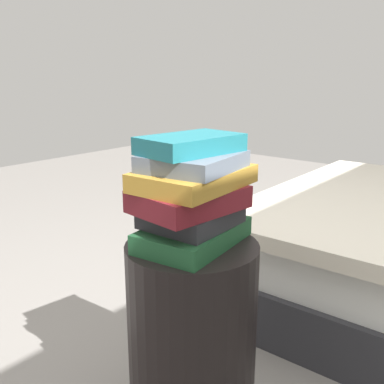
{
  "coord_description": "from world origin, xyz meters",
  "views": [
    {
      "loc": [
        0.83,
        0.68,
        1.01
      ],
      "look_at": [
        0.0,
        0.0,
        0.72
      ],
      "focal_mm": 41.18,
      "sensor_mm": 36.0,
      "label": 1
    }
  ],
  "objects_px": {
    "book_charcoal": "(191,216)",
    "book_ochre": "(193,178)",
    "book_maroon": "(188,199)",
    "book_teal": "(191,144)",
    "book_slate": "(192,161)",
    "book_forest": "(192,234)",
    "side_table": "(192,341)"
  },
  "relations": [
    {
      "from": "book_slate",
      "to": "book_charcoal",
      "type": "bearing_deg",
      "value": -122.72
    },
    {
      "from": "book_forest",
      "to": "book_ochre",
      "type": "distance_m",
      "value": 0.15
    },
    {
      "from": "book_charcoal",
      "to": "book_slate",
      "type": "bearing_deg",
      "value": 62.92
    },
    {
      "from": "book_ochre",
      "to": "book_teal",
      "type": "distance_m",
      "value": 0.09
    },
    {
      "from": "book_ochre",
      "to": "book_slate",
      "type": "relative_size",
      "value": 1.27
    },
    {
      "from": "book_ochre",
      "to": "book_slate",
      "type": "height_order",
      "value": "book_slate"
    },
    {
      "from": "book_charcoal",
      "to": "book_teal",
      "type": "height_order",
      "value": "book_teal"
    },
    {
      "from": "book_charcoal",
      "to": "book_teal",
      "type": "distance_m",
      "value": 0.19
    },
    {
      "from": "book_maroon",
      "to": "book_slate",
      "type": "height_order",
      "value": "book_slate"
    },
    {
      "from": "book_ochre",
      "to": "book_slate",
      "type": "xyz_separation_m",
      "value": [
        0.0,
        -0.0,
        0.04
      ]
    },
    {
      "from": "side_table",
      "to": "book_maroon",
      "type": "relative_size",
      "value": 2.16
    },
    {
      "from": "book_charcoal",
      "to": "book_ochre",
      "type": "relative_size",
      "value": 0.74
    },
    {
      "from": "book_forest",
      "to": "book_maroon",
      "type": "xyz_separation_m",
      "value": [
        0.02,
        0.0,
        0.1
      ]
    },
    {
      "from": "book_forest",
      "to": "book_maroon",
      "type": "height_order",
      "value": "book_maroon"
    },
    {
      "from": "book_charcoal",
      "to": "book_ochre",
      "type": "distance_m",
      "value": 0.1
    },
    {
      "from": "book_forest",
      "to": "book_ochre",
      "type": "bearing_deg",
      "value": 125.26
    },
    {
      "from": "side_table",
      "to": "book_teal",
      "type": "height_order",
      "value": "book_teal"
    },
    {
      "from": "book_maroon",
      "to": "book_ochre",
      "type": "height_order",
      "value": "book_ochre"
    },
    {
      "from": "book_forest",
      "to": "book_charcoal",
      "type": "relative_size",
      "value": 1.35
    },
    {
      "from": "book_slate",
      "to": "book_ochre",
      "type": "bearing_deg",
      "value": 131.66
    },
    {
      "from": "side_table",
      "to": "book_slate",
      "type": "xyz_separation_m",
      "value": [
        -0.01,
        -0.0,
        0.51
      ]
    },
    {
      "from": "book_forest",
      "to": "book_teal",
      "type": "xyz_separation_m",
      "value": [
        -0.0,
        -0.01,
        0.24
      ]
    },
    {
      "from": "book_maroon",
      "to": "book_forest",
      "type": "bearing_deg",
      "value": -169.0
    },
    {
      "from": "book_charcoal",
      "to": "book_slate",
      "type": "relative_size",
      "value": 0.94
    },
    {
      "from": "book_ochre",
      "to": "book_teal",
      "type": "relative_size",
      "value": 1.18
    },
    {
      "from": "side_table",
      "to": "book_slate",
      "type": "relative_size",
      "value": 2.45
    },
    {
      "from": "book_forest",
      "to": "book_slate",
      "type": "height_order",
      "value": "book_slate"
    },
    {
      "from": "side_table",
      "to": "book_teal",
      "type": "xyz_separation_m",
      "value": [
        -0.01,
        -0.01,
        0.55
      ]
    },
    {
      "from": "book_forest",
      "to": "book_charcoal",
      "type": "xyz_separation_m",
      "value": [
        -0.0,
        -0.0,
        0.05
      ]
    },
    {
      "from": "book_ochre",
      "to": "book_teal",
      "type": "bearing_deg",
      "value": -88.2
    },
    {
      "from": "book_teal",
      "to": "book_charcoal",
      "type": "bearing_deg",
      "value": 89.89
    },
    {
      "from": "book_charcoal",
      "to": "book_slate",
      "type": "distance_m",
      "value": 0.15
    }
  ]
}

